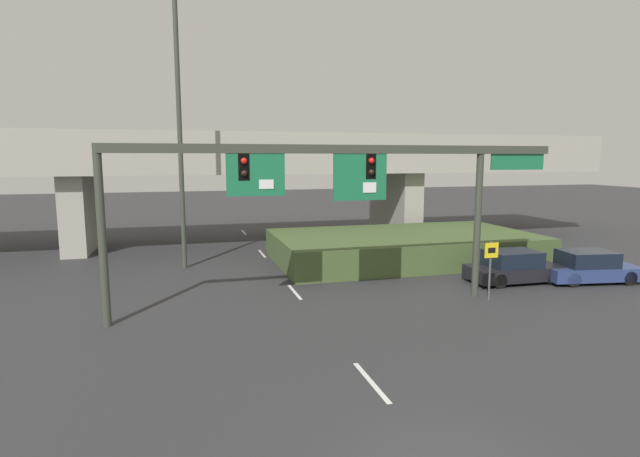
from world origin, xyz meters
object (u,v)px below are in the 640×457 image
object	(u,v)px
parked_sedan_mid_right	(589,267)
speed_limit_sign	(491,262)
signal_gantry	(336,176)
highway_light_pole_near	(178,95)
parked_sedan_near_right	(514,268)

from	to	relation	value
parked_sedan_mid_right	speed_limit_sign	bearing A→B (deg)	-157.98
speed_limit_sign	parked_sedan_mid_right	distance (m)	6.48
parked_sedan_mid_right	signal_gantry	bearing A→B (deg)	-168.20
highway_light_pole_near	parked_sedan_near_right	world-z (taller)	highway_light_pole_near
highway_light_pole_near	speed_limit_sign	bearing A→B (deg)	-38.93
speed_limit_sign	parked_sedan_mid_right	world-z (taller)	speed_limit_sign
highway_light_pole_near	parked_sedan_mid_right	distance (m)	21.19
highway_light_pole_near	parked_sedan_mid_right	xyz separation A→B (m)	(17.91, -7.94, -8.07)
signal_gantry	highway_light_pole_near	bearing A→B (deg)	122.46
speed_limit_sign	highway_light_pole_near	distance (m)	16.63
speed_limit_sign	signal_gantry	bearing A→B (deg)	172.66
parked_sedan_near_right	parked_sedan_mid_right	xyz separation A→B (m)	(3.36, -0.86, -0.01)
signal_gantry	parked_sedan_near_right	bearing A→B (deg)	9.72
speed_limit_sign	parked_sedan_near_right	distance (m)	3.82
highway_light_pole_near	signal_gantry	bearing A→B (deg)	-57.54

